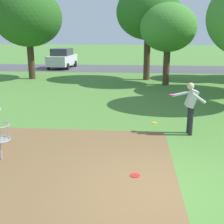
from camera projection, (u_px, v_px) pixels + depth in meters
ground_plane at (159, 190)px, 6.18m from camera, size 160.00×160.00×0.00m
dirt_tee_pad at (59, 164)px, 7.40m from camera, size 5.80×5.50×0.01m
player_throwing at (191, 105)px, 9.38m from camera, size 1.13×0.44×1.71m
frisbee_near_basket at (154, 123)px, 10.81m from camera, size 0.22×0.22×0.02m
frisbee_by_tee at (135, 176)px, 6.80m from camera, size 0.23×0.23×0.02m
tree_near_right at (168, 28)px, 17.92m from camera, size 3.47×3.47×5.03m
tree_mid_left at (148, 12)px, 19.68m from camera, size 4.33×4.33×6.44m
tree_far_center at (28, 18)px, 20.17m from camera, size 4.70×4.70×6.27m
parking_lot_strip at (142, 69)px, 27.23m from camera, size 36.00×6.00×0.01m
parked_car_leftmost at (62, 58)px, 27.55m from camera, size 2.18×4.30×1.84m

